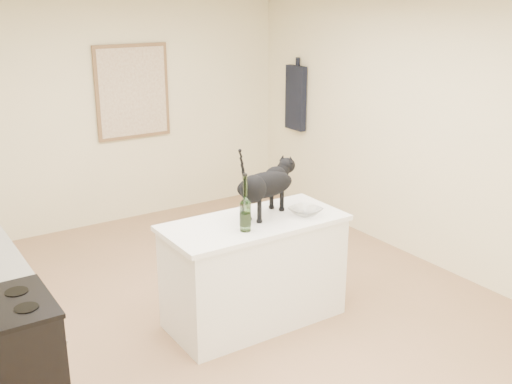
% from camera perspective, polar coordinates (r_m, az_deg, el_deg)
% --- Properties ---
extents(floor, '(5.50, 5.50, 0.00)m').
position_cam_1_polar(floor, '(5.43, -2.23, -11.16)').
color(floor, '#9F7455').
rests_on(floor, ground).
extents(ceiling, '(5.50, 5.50, 0.00)m').
position_cam_1_polar(ceiling, '(4.74, -2.63, 17.43)').
color(ceiling, white).
rests_on(ceiling, ground).
extents(wall_back, '(4.50, 0.00, 4.50)m').
position_cam_1_polar(wall_back, '(7.37, -13.57, 6.98)').
color(wall_back, beige).
rests_on(wall_back, ground).
extents(wall_right, '(0.00, 5.50, 5.50)m').
position_cam_1_polar(wall_right, '(6.35, 15.35, 5.11)').
color(wall_right, beige).
rests_on(wall_right, ground).
extents(island_base, '(1.44, 0.67, 0.86)m').
position_cam_1_polar(island_base, '(5.13, -0.16, -7.59)').
color(island_base, white).
rests_on(island_base, floor).
extents(island_top, '(1.50, 0.70, 0.04)m').
position_cam_1_polar(island_top, '(4.95, -0.17, -2.89)').
color(island_top, white).
rests_on(island_top, island_base).
extents(stove, '(0.60, 0.60, 0.90)m').
position_cam_1_polar(stove, '(4.14, -22.23, -15.54)').
color(stove, black).
rests_on(stove, floor).
extents(artwork_frame, '(0.90, 0.03, 1.10)m').
position_cam_1_polar(artwork_frame, '(7.41, -11.43, 9.14)').
color(artwork_frame, brown).
rests_on(artwork_frame, wall_back).
extents(artwork_canvas, '(0.82, 0.00, 1.02)m').
position_cam_1_polar(artwork_canvas, '(7.39, -11.37, 9.12)').
color(artwork_canvas, beige).
rests_on(artwork_canvas, wall_back).
extents(hanging_garment, '(0.08, 0.34, 0.80)m').
position_cam_1_polar(hanging_garment, '(7.77, 3.73, 8.74)').
color(hanging_garment, black).
rests_on(hanging_garment, wall_right).
extents(black_cat, '(0.71, 0.45, 0.48)m').
position_cam_1_polar(black_cat, '(4.97, 0.84, 0.35)').
color(black_cat, black).
rests_on(black_cat, island_top).
extents(wine_bottle, '(0.11, 0.11, 0.41)m').
position_cam_1_polar(wine_bottle, '(4.67, -1.01, -1.31)').
color(wine_bottle, '#2D5622').
rests_on(wine_bottle, island_top).
extents(glass_bowl, '(0.30, 0.30, 0.06)m').
position_cam_1_polar(glass_bowl, '(5.07, 4.63, -1.82)').
color(glass_bowl, white).
rests_on(glass_bowl, island_top).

